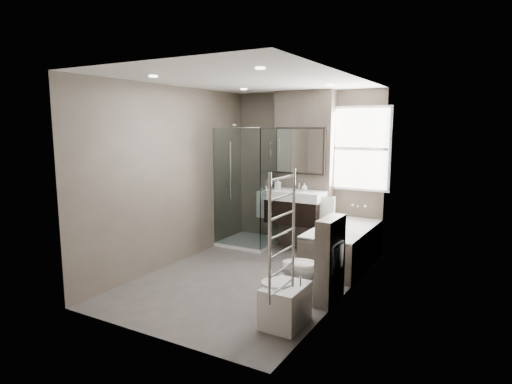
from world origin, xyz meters
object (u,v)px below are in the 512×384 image
Objects in this scene: vanity at (295,206)px; toilet at (309,269)px; bathtub at (343,244)px; bidet at (285,304)px.

toilet is (0.97, -1.72, -0.38)m from vanity.
bathtub is 2.21× the size of toilet.
toilet is at bearing 93.38° from bidet.
bidet is (1.01, -2.46, -0.52)m from vanity.
toilet is at bearing -88.15° from bathtub.
vanity reaches higher than bidet.
bathtub is at bearing -19.37° from vanity.
vanity is 2.01m from toilet.
vanity reaches higher than bathtub.
bathtub is 1.39m from toilet.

